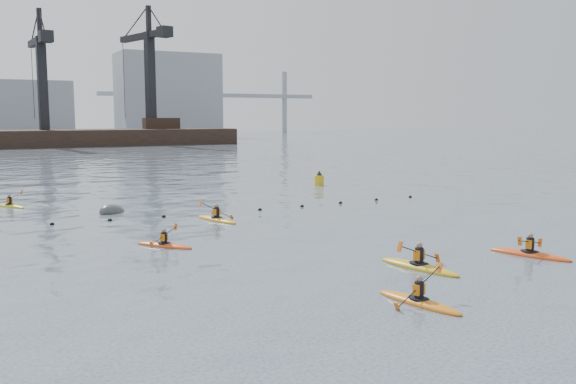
% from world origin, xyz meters
% --- Properties ---
extents(ground, '(400.00, 400.00, 0.00)m').
position_xyz_m(ground, '(0.00, 0.00, 0.00)').
color(ground, '#33424A').
rests_on(ground, ground).
extents(float_line, '(33.24, 0.73, 0.24)m').
position_xyz_m(float_line, '(-0.50, 22.53, 0.03)').
color(float_line, black).
rests_on(float_line, ground).
extents(barge_pier, '(72.00, 19.30, 29.50)m').
position_xyz_m(barge_pier, '(-0.22, 110.00, 1.89)').
color(barge_pier, black).
rests_on(barge_pier, ground).
extents(skyline, '(141.00, 28.00, 22.00)m').
position_xyz_m(skyline, '(2.23, 150.27, 9.25)').
color(skyline, gray).
rests_on(skyline, ground).
extents(kayaker_0, '(2.22, 3.27, 1.28)m').
position_xyz_m(kayaker_0, '(0.64, 2.89, 0.10)').
color(kayaker_0, orange).
rests_on(kayaker_0, ground).
extents(kayaker_1, '(2.48, 3.73, 1.35)m').
position_xyz_m(kayaker_1, '(3.48, 6.39, 0.11)').
color(kayaker_1, gold).
rests_on(kayaker_1, ground).
extents(kayaker_2, '(2.30, 2.63, 1.00)m').
position_xyz_m(kayaker_2, '(-4.13, 14.69, 0.09)').
color(kayaker_2, '#DD4B14').
rests_on(kayaker_2, ground).
extents(kayaker_3, '(2.29, 3.41, 1.37)m').
position_xyz_m(kayaker_3, '(0.33, 20.00, 0.10)').
color(kayaker_3, orange).
rests_on(kayaker_3, ground).
extents(kayaker_4, '(2.23, 3.48, 1.12)m').
position_xyz_m(kayaker_4, '(8.96, 5.96, 0.11)').
color(kayaker_4, '#D84514').
rests_on(kayaker_4, ground).
extents(kayaker_5, '(2.03, 2.73, 1.10)m').
position_xyz_m(kayaker_5, '(-9.69, 30.89, 0.09)').
color(kayaker_5, yellow).
rests_on(kayaker_5, ground).
extents(mooring_buoy, '(2.39, 2.35, 1.40)m').
position_xyz_m(mooring_buoy, '(-4.28, 25.61, 0.00)').
color(mooring_buoy, '#404345').
rests_on(mooring_buoy, ground).
extents(nav_buoy, '(0.78, 0.78, 1.42)m').
position_xyz_m(nav_buoy, '(14.00, 32.30, 0.43)').
color(nav_buoy, '#BAA412').
rests_on(nav_buoy, ground).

